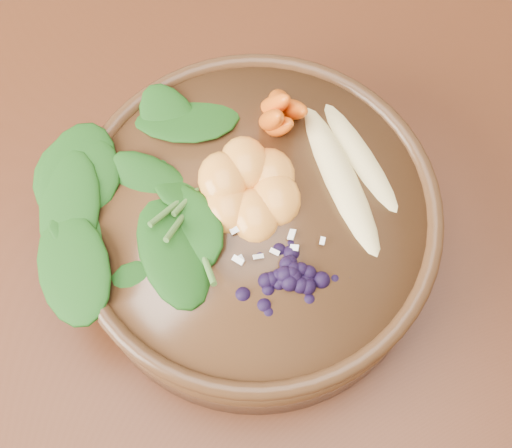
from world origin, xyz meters
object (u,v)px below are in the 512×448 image
object	(u,v)px
stoneware_bowl	(256,229)
carrot_cluster	(278,80)
kale_heap	(171,153)
blueberry_pile	(293,267)
mandarin_cluster	(249,181)
dining_table	(201,262)
banana_halves	(353,160)

from	to	relation	value
stoneware_bowl	carrot_cluster	world-z (taller)	carrot_cluster
kale_heap	blueberry_pile	distance (m)	0.12
stoneware_bowl	mandarin_cluster	bearing A→B (deg)	97.59
stoneware_bowl	mandarin_cluster	size ratio (longest dim) A/B	3.15
dining_table	stoneware_bowl	world-z (taller)	stoneware_bowl
dining_table	blueberry_pile	xyz separation A→B (m)	(0.07, -0.08, 0.19)
carrot_cluster	blueberry_pile	xyz separation A→B (m)	(-0.01, -0.14, -0.02)
carrot_cluster	banana_halves	world-z (taller)	carrot_cluster
stoneware_bowl	carrot_cluster	bearing A→B (deg)	70.24
mandarin_cluster	blueberry_pile	bearing A→B (deg)	-75.33
stoneware_bowl	kale_heap	world-z (taller)	kale_heap
dining_table	banana_halves	bearing A→B (deg)	-1.96
carrot_cluster	banana_halves	size ratio (longest dim) A/B	0.47
stoneware_bowl	mandarin_cluster	world-z (taller)	mandarin_cluster
kale_heap	mandarin_cluster	xyz separation A→B (m)	(0.05, -0.03, -0.01)
kale_heap	banana_halves	distance (m)	0.14
stoneware_bowl	kale_heap	size ratio (longest dim) A/B	1.53
kale_heap	carrot_cluster	distance (m)	0.10
carrot_cluster	mandarin_cluster	xyz separation A→B (m)	(-0.03, -0.07, -0.02)
banana_halves	blueberry_pile	bearing A→B (deg)	-141.51
kale_heap	banana_halves	bearing A→B (deg)	-9.62
kale_heap	carrot_cluster	bearing A→B (deg)	24.44
dining_table	stoneware_bowl	xyz separation A→B (m)	(0.05, -0.03, 0.13)
carrot_cluster	kale_heap	bearing A→B (deg)	-169.49
kale_heap	mandarin_cluster	bearing A→B (deg)	-27.85
kale_heap	stoneware_bowl	bearing A→B (deg)	-39.20
stoneware_bowl	dining_table	bearing A→B (deg)	151.41
dining_table	carrot_cluster	size ratio (longest dim) A/B	20.74
stoneware_bowl	kale_heap	xyz separation A→B (m)	(-0.06, 0.05, 0.06)
kale_heap	carrot_cluster	world-z (taller)	carrot_cluster
stoneware_bowl	blueberry_pile	xyz separation A→B (m)	(0.02, -0.06, 0.06)
banana_halves	carrot_cluster	bearing A→B (deg)	113.06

